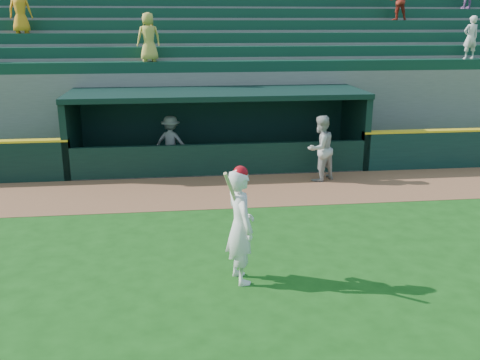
{
  "coord_description": "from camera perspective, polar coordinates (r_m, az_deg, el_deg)",
  "views": [
    {
      "loc": [
        -1.32,
        -9.36,
        4.59
      ],
      "look_at": [
        0.0,
        1.6,
        1.3
      ],
      "focal_mm": 40.0,
      "sensor_mm": 36.0,
      "label": 1
    }
  ],
  "objects": [
    {
      "name": "batter_at_plate",
      "position": [
        9.6,
        0.04,
        -4.82
      ],
      "size": [
        0.68,
        0.88,
        2.2
      ],
      "color": "white",
      "rests_on": "ground"
    },
    {
      "name": "dugout",
      "position": [
        17.72,
        -2.48,
        6.07
      ],
      "size": [
        9.4,
        2.8,
        2.46
      ],
      "color": "slate",
      "rests_on": "ground"
    },
    {
      "name": "ground",
      "position": [
        10.51,
        1.05,
        -9.3
      ],
      "size": [
        120.0,
        120.0,
        0.0
      ],
      "primitive_type": "plane",
      "color": "#154B12",
      "rests_on": "ground"
    },
    {
      "name": "dugout_player_inside",
      "position": [
        17.45,
        -7.37,
        4.06
      ],
      "size": [
        1.23,
        0.92,
        1.69
      ],
      "primitive_type": "imported",
      "rotation": [
        0.0,
        0.0,
        2.84
      ],
      "color": "gray",
      "rests_on": "ground"
    },
    {
      "name": "dugout_player_front",
      "position": [
        15.99,
        8.56,
        3.35
      ],
      "size": [
        1.2,
        1.13,
        1.96
      ],
      "primitive_type": "imported",
      "rotation": [
        0.0,
        0.0,
        3.7
      ],
      "color": "#ADADA7",
      "rests_on": "ground"
    },
    {
      "name": "warning_track",
      "position": [
        15.04,
        -1.5,
        -1.16
      ],
      "size": [
        40.0,
        3.0,
        0.01
      ],
      "primitive_type": "cube",
      "color": "brown",
      "rests_on": "ground"
    },
    {
      "name": "stands",
      "position": [
        22.07,
        -3.54,
        10.86
      ],
      "size": [
        34.5,
        6.27,
        7.0
      ],
      "color": "slate",
      "rests_on": "ground"
    }
  ]
}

